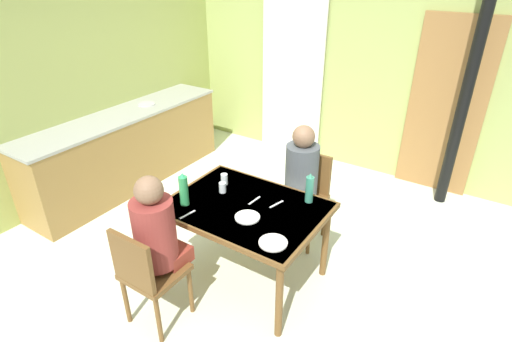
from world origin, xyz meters
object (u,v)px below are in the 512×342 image
chair_near_diner (147,272)px  dining_table (246,214)px  chair_far_diner (306,192)px  water_bottle_green_near (184,190)px  person_near_diner (156,231)px  person_far_diner (301,172)px  kitchen_counter (127,149)px  water_bottle_green_far (310,188)px

chair_near_diner → dining_table: bearing=69.5°
chair_far_diner → water_bottle_green_near: 1.25m
water_bottle_green_near → person_near_diner: bearing=-74.2°
chair_far_diner → person_far_diner: size_ratio=1.13×
chair_far_diner → person_far_diner: person_far_diner is taller
kitchen_counter → water_bottle_green_far: water_bottle_green_far is taller
kitchen_counter → chair_near_diner: bearing=-37.6°
person_far_diner → water_bottle_green_near: person_far_diner is taller
person_near_diner → water_bottle_green_far: bearing=55.6°
person_near_diner → water_bottle_green_far: (0.69, 1.01, 0.07)m
kitchen_counter → dining_table: kitchen_counter is taller
person_far_diner → water_bottle_green_far: bearing=126.5°
chair_near_diner → person_far_diner: bearing=73.4°
kitchen_counter → person_near_diner: 2.29m
dining_table → person_near_diner: size_ratio=1.61×
person_near_diner → person_far_diner: size_ratio=1.00×
person_near_diner → person_far_diner: 1.42m
kitchen_counter → chair_near_diner: 2.34m
dining_table → chair_far_diner: bearing=80.2°
dining_table → chair_near_diner: bearing=-110.5°
dining_table → water_bottle_green_near: (-0.43, -0.24, 0.21)m
chair_near_diner → person_far_diner: (0.44, 1.49, 0.28)m
kitchen_counter → dining_table: (2.16, -0.62, 0.20)m
person_far_diner → chair_far_diner: bearing=-90.0°
chair_far_diner → water_bottle_green_far: bearing=117.8°
chair_far_diner → water_bottle_green_far: water_bottle_green_far is taller
person_far_diner → water_bottle_green_far: size_ratio=2.97×
chair_far_diner → water_bottle_green_near: bearing=61.8°
person_far_diner → kitchen_counter: bearing=1.5°
dining_table → water_bottle_green_far: size_ratio=4.77×
person_near_diner → chair_far_diner: bearing=73.4°
person_far_diner → dining_table: bearing=78.2°
dining_table → person_far_diner: person_far_diner is taller
dining_table → person_far_diner: size_ratio=1.61×
chair_near_diner → water_bottle_green_far: 1.39m
person_near_diner → water_bottle_green_near: size_ratio=2.71×
dining_table → person_near_diner: (-0.30, -0.68, 0.13)m
person_near_diner → water_bottle_green_near: 0.46m
kitchen_counter → dining_table: size_ratio=2.11×
kitchen_counter → chair_far_diner: (2.30, 0.20, 0.05)m
water_bottle_green_near → dining_table: bearing=29.9°
kitchen_counter → chair_near_diner: size_ratio=3.00×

